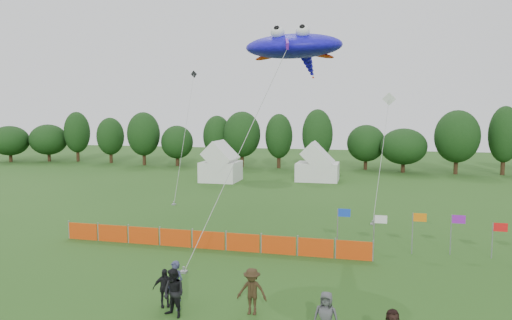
% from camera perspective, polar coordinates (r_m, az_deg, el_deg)
% --- Properties ---
extents(ground, '(160.00, 160.00, 0.00)m').
position_cam_1_polar(ground, '(19.04, -4.54, -17.63)').
color(ground, '#234C16').
rests_on(ground, ground).
extents(treeline, '(104.57, 8.78, 8.36)m').
position_cam_1_polar(treeline, '(61.70, 10.17, 2.61)').
color(treeline, '#382314').
rests_on(treeline, ground).
extents(tent_left, '(4.10, 4.10, 3.62)m').
position_cam_1_polar(tent_left, '(51.16, -4.42, -0.62)').
color(tent_left, white).
rests_on(tent_left, ground).
extents(tent_right, '(4.74, 3.79, 3.34)m').
position_cam_1_polar(tent_right, '(51.81, 7.70, -0.73)').
color(tent_right, white).
rests_on(tent_right, ground).
extents(barrier_fence, '(17.90, 0.06, 1.00)m').
position_cam_1_polar(barrier_fence, '(26.08, -5.98, -9.94)').
color(barrier_fence, '#CF3E0B').
rests_on(barrier_fence, ground).
extents(flag_row, '(10.73, 0.60, 2.26)m').
position_cam_1_polar(flag_row, '(26.63, 21.24, -7.96)').
color(flag_row, gray).
rests_on(flag_row, ground).
extents(spectator_a, '(0.79, 0.61, 1.91)m').
position_cam_1_polar(spectator_a, '(18.56, -10.05, -15.16)').
color(spectator_a, '#333756').
rests_on(spectator_a, ground).
extents(spectator_b, '(1.07, 0.95, 1.83)m').
position_cam_1_polar(spectator_b, '(17.94, -10.24, -16.06)').
color(spectator_b, black).
rests_on(spectator_b, ground).
extents(spectator_c, '(1.16, 0.67, 1.78)m').
position_cam_1_polar(spectator_c, '(17.90, -0.51, -16.09)').
color(spectator_c, '#312413').
rests_on(spectator_c, ground).
extents(spectator_d, '(0.96, 0.78, 1.53)m').
position_cam_1_polar(spectator_d, '(18.93, -11.39, -15.38)').
color(spectator_d, black).
rests_on(spectator_d, ground).
extents(spectator_e, '(0.92, 0.65, 1.76)m').
position_cam_1_polar(spectator_e, '(16.05, 8.74, -18.90)').
color(spectator_e, '#444448').
rests_on(spectator_e, ground).
extents(stingray_kite, '(7.15, 14.67, 12.47)m').
position_cam_1_polar(stingray_kite, '(27.66, 4.92, 13.82)').
color(stingray_kite, '#190FE1').
rests_on(stingray_kite, ground).
extents(small_kite_white, '(1.90, 8.95, 9.35)m').
position_cam_1_polar(small_kite_white, '(37.54, 15.79, 3.27)').
color(small_kite_white, white).
rests_on(small_kite_white, ground).
extents(small_kite_dark, '(1.88, 8.65, 11.81)m').
position_cam_1_polar(small_kite_dark, '(42.28, -8.83, 3.71)').
color(small_kite_dark, black).
rests_on(small_kite_dark, ground).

